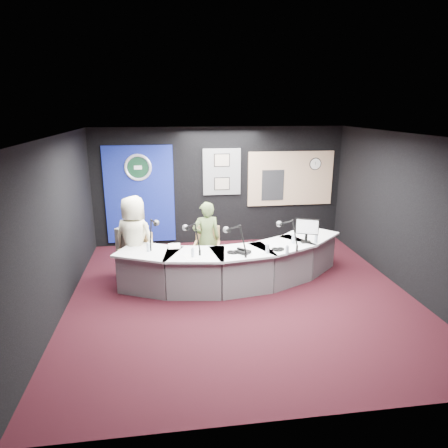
{
  "coord_description": "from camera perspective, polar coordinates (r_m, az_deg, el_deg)",
  "views": [
    {
      "loc": [
        -1.2,
        -6.4,
        3.25
      ],
      "look_at": [
        -0.2,
        0.8,
        1.1
      ],
      "focal_mm": 32.0,
      "sensor_mm": 36.0,
      "label": 1
    }
  ],
  "objects": [
    {
      "name": "ground",
      "position": [
        7.27,
        2.47,
        -10.07
      ],
      "size": [
        6.0,
        6.0,
        0.0
      ],
      "primitive_type": "plane",
      "color": "black",
      "rests_on": "ground"
    },
    {
      "name": "boom_mic_c",
      "position": [
        7.03,
        1.67,
        -1.75
      ],
      "size": [
        0.38,
        0.68,
        0.6
      ],
      "primitive_type": null,
      "color": "black",
      "rests_on": "broadcast_desk"
    },
    {
      "name": "framed_photo_upper",
      "position": [
        9.5,
        -0.29,
        9.1
      ],
      "size": [
        0.34,
        0.02,
        0.27
      ],
      "primitive_type": "cube",
      "color": "gray",
      "rests_on": "pinboard"
    },
    {
      "name": "wall_left",
      "position": [
        6.9,
        -22.71,
        -0.38
      ],
      "size": [
        0.02,
        6.0,
        2.8
      ],
      "primitive_type": "cube",
      "color": "black",
      "rests_on": "ground"
    },
    {
      "name": "wall_front",
      "position": [
        4.05,
        10.47,
        -10.96
      ],
      "size": [
        6.0,
        0.02,
        2.8
      ],
      "primitive_type": "cube",
      "color": "black",
      "rests_on": "ground"
    },
    {
      "name": "wall_clock",
      "position": [
        10.08,
        12.92,
        8.37
      ],
      "size": [
        0.28,
        0.01,
        0.28
      ],
      "primitive_type": "cylinder",
      "rotation": [
        1.57,
        0.0,
        0.0
      ],
      "color": "white",
      "rests_on": "booth_window_frame"
    },
    {
      "name": "paper_stack",
      "position": [
        7.49,
        -7.11,
        -3.14
      ],
      "size": [
        0.23,
        0.32,
        0.0
      ],
      "primitive_type": "cube",
      "rotation": [
        0.0,
        0.0,
        0.02
      ],
      "color": "white",
      "rests_on": "broadcast_desk"
    },
    {
      "name": "ceiling",
      "position": [
        6.53,
        2.78,
        12.51
      ],
      "size": [
        6.0,
        6.0,
        0.02
      ],
      "primitive_type": "cube",
      "color": "silver",
      "rests_on": "ground"
    },
    {
      "name": "draped_jacket",
      "position": [
        7.98,
        -13.75,
        -3.25
      ],
      "size": [
        0.45,
        0.39,
        0.7
      ],
      "primitive_type": "cube",
      "rotation": [
        0.0,
        0.0,
        -0.69
      ],
      "color": "#6C695B",
      "rests_on": "armchair_left"
    },
    {
      "name": "headphones_near",
      "position": [
        7.29,
        7.71,
        -3.56
      ],
      "size": [
        0.21,
        0.21,
        0.04
      ],
      "primitive_type": "torus",
      "color": "black",
      "rests_on": "broadcast_desk"
    },
    {
      "name": "person_man",
      "position": [
        7.71,
        -12.68,
        -2.16
      ],
      "size": [
        0.97,
        0.82,
        1.68
      ],
      "primitive_type": "imported",
      "rotation": [
        0.0,
        0.0,
        2.72
      ],
      "color": "beige",
      "rests_on": "ground"
    },
    {
      "name": "armchair_right",
      "position": [
        7.92,
        -2.49,
        -4.18
      ],
      "size": [
        0.61,
        0.61,
        0.92
      ],
      "primitive_type": null,
      "rotation": [
        0.0,
        0.0,
        -0.2
      ],
      "color": "#A77C4C",
      "rests_on": "ground"
    },
    {
      "name": "equipment_rack",
      "position": [
        9.84,
        6.98,
        5.52
      ],
      "size": [
        0.55,
        0.02,
        0.75
      ],
      "primitive_type": "cube",
      "color": "black",
      "rests_on": "booth_window_frame"
    },
    {
      "name": "booth_glow",
      "position": [
        9.96,
        9.5,
        6.42
      ],
      "size": [
        2.0,
        0.02,
        1.2
      ],
      "primitive_type": "cube",
      "color": "#FFCDA1",
      "rests_on": "booth_window_frame"
    },
    {
      "name": "framed_photo_lower",
      "position": [
        9.59,
        -0.29,
        5.78
      ],
      "size": [
        0.34,
        0.02,
        0.27
      ],
      "primitive_type": "cube",
      "color": "gray",
      "rests_on": "pinboard"
    },
    {
      "name": "booth_window_frame",
      "position": [
        9.97,
        9.48,
        6.43
      ],
      "size": [
        2.12,
        0.06,
        1.32
      ],
      "primitive_type": "cube",
      "color": "tan",
      "rests_on": "wall_back"
    },
    {
      "name": "broadcast_desk",
      "position": [
        7.61,
        1.39,
        -5.73
      ],
      "size": [
        4.5,
        1.9,
        0.75
      ],
      "primitive_type": null,
      "color": "silver",
      "rests_on": "ground"
    },
    {
      "name": "pinboard",
      "position": [
        9.57,
        -0.31,
        7.46
      ],
      "size": [
        0.9,
        0.04,
        1.1
      ],
      "primitive_type": "cube",
      "color": "slate",
      "rests_on": "wall_back"
    },
    {
      "name": "boom_mic_a",
      "position": [
        7.52,
        -10.08,
        -0.8
      ],
      "size": [
        0.22,
        0.73,
        0.6
      ],
      "primitive_type": null,
      "color": "black",
      "rests_on": "broadcast_desk"
    },
    {
      "name": "notepad",
      "position": [
        6.92,
        -4.7,
        -4.72
      ],
      "size": [
        0.29,
        0.35,
        0.0
      ],
      "primitive_type": "cube",
      "rotation": [
        0.0,
        0.0,
        0.26
      ],
      "color": "white",
      "rests_on": "broadcast_desk"
    },
    {
      "name": "boom_mic_d",
      "position": [
        7.45,
        9.13,
        -0.9
      ],
      "size": [
        0.3,
        0.71,
        0.6
      ],
      "primitive_type": null,
      "color": "black",
      "rests_on": "broadcast_desk"
    },
    {
      "name": "backdrop_panel",
      "position": [
        9.6,
        -11.95,
        4.1
      ],
      "size": [
        1.6,
        0.05,
        2.3
      ],
      "primitive_type": "cube",
      "color": "navy",
      "rests_on": "wall_back"
    },
    {
      "name": "wall_back",
      "position": [
        9.65,
        -0.63,
        5.42
      ],
      "size": [
        6.0,
        0.02,
        2.8
      ],
      "primitive_type": "cube",
      "color": "black",
      "rests_on": "ground"
    },
    {
      "name": "armchair_left",
      "position": [
        7.84,
        -12.5,
        -4.82
      ],
      "size": [
        0.72,
        0.72,
        0.91
      ],
      "primitive_type": null,
      "rotation": [
        0.0,
        0.0,
        -0.69
      ],
      "color": "#A77C4C",
      "rests_on": "ground"
    },
    {
      "name": "computer_monitor",
      "position": [
        7.69,
        11.74,
        -0.34
      ],
      "size": [
        0.47,
        0.22,
        0.34
      ],
      "primitive_type": "cube",
      "rotation": [
        0.0,
        0.0,
        -0.39
      ],
      "color": "black",
      "rests_on": "broadcast_desk"
    },
    {
      "name": "boom_mic_b",
      "position": [
        7.16,
        -4.56,
        -1.45
      ],
      "size": [
        0.34,
        0.7,
        0.6
      ],
      "primitive_type": null,
      "color": "black",
      "rests_on": "broadcast_desk"
    },
    {
      "name": "water_bottles",
      "position": [
        7.15,
        1.81,
        -3.21
      ],
      "size": [
        3.2,
        0.64,
        0.18
      ],
      "primitive_type": null,
      "color": "silver",
      "rests_on": "broadcast_desk"
    },
    {
      "name": "agency_seal",
      "position": [
        9.45,
        -12.2,
        7.9
      ],
      "size": [
        0.63,
        0.07,
        0.63
      ],
      "primitive_type": "torus",
      "rotation": [
        1.57,
        0.0,
        0.0
      ],
      "color": "silver",
      "rests_on": "backdrop_panel"
    },
    {
      "name": "wall_right",
      "position": [
        7.87,
        24.62,
        1.37
      ],
      "size": [
        0.02,
        6.0,
        2.8
      ],
      "primitive_type": "cube",
      "color": "black",
      "rests_on": "ground"
    },
    {
      "name": "headphones_far",
      "position": [
        7.09,
        1.37,
        -4.01
      ],
      "size": [
        0.2,
        0.2,
        0.03
      ],
      "primitive_type": "torus",
      "color": "black",
      "rests_on": "broadcast_desk"
    },
    {
      "name": "seal_center",
      "position": [
        9.46,
        -12.19,
        7.9
      ],
      "size": [
        0.48,
        0.01,
        0.48
      ],
      "primitive_type": "cylinder",
      "rotation": [
        1.57,
        0.0,
        0.0
      ],
      "color": "black",
      "rests_on": "backdrop_panel"
    },
    {
      "name": "person_woman",
      "position": [
        7.82,
        -2.52,
        -2.17
      ],
      "size": [
        0.58,
        0.41,
        1.5
      ],
      "primitive_type": "imported",
      "rotation": [
        0.0,
        0.0,
        3.24
      ],
      "color": "#516535",
      "rests_on": "ground"
    },
    {
      "name": "desk_phone",
      "position": [
        7.08,
        2.79,
        -4.0
      ],
      "size": [
        0.28,
        0.28,
        0.06
      ],
      "primitive_type": "cube",
      "rotation": [
        0.0,
        0.0,
        -0.77
      ],
      "color": "black",
      "rests_on": "broadcast_desk"
    }
  ]
}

